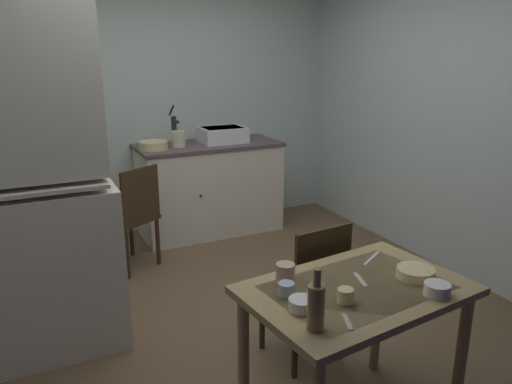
% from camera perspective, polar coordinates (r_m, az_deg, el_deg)
% --- Properties ---
extents(ground_plane, '(4.92, 4.92, 0.00)m').
position_cam_1_polar(ground_plane, '(3.58, -2.02, -13.90)').
color(ground_plane, brown).
extents(wall_back, '(3.88, 0.10, 2.56)m').
position_cam_1_polar(wall_back, '(5.03, -11.69, 10.01)').
color(wall_back, silver).
rests_on(wall_back, ground).
extents(wall_right, '(0.10, 4.02, 2.56)m').
position_cam_1_polar(wall_right, '(4.30, 22.40, 8.11)').
color(wall_right, silver).
rests_on(wall_right, ground).
extents(hutch_cabinet, '(1.10, 0.48, 2.04)m').
position_cam_1_polar(hutch_cabinet, '(3.08, -26.31, -1.34)').
color(hutch_cabinet, silver).
rests_on(hutch_cabinet, ground).
extents(counter_cabinet, '(1.41, 0.64, 0.91)m').
position_cam_1_polar(counter_cabinet, '(4.96, -5.42, 0.49)').
color(counter_cabinet, silver).
rests_on(counter_cabinet, ground).
extents(sink_basin, '(0.44, 0.34, 0.15)m').
position_cam_1_polar(sink_basin, '(4.90, -3.94, 6.71)').
color(sink_basin, white).
rests_on(sink_basin, counter_cabinet).
extents(hand_pump, '(0.05, 0.27, 0.39)m').
position_cam_1_polar(hand_pump, '(4.77, -9.53, 7.38)').
color(hand_pump, '#232328').
rests_on(hand_pump, counter_cabinet).
extents(mixing_bowl_counter, '(0.27, 0.27, 0.08)m').
position_cam_1_polar(mixing_bowl_counter, '(4.64, -11.91, 5.37)').
color(mixing_bowl_counter, beige).
rests_on(mixing_bowl_counter, counter_cabinet).
extents(stoneware_crock, '(0.13, 0.13, 0.15)m').
position_cam_1_polar(stoneware_crock, '(4.71, -9.04, 6.14)').
color(stoneware_crock, beige).
rests_on(stoneware_crock, counter_cabinet).
extents(dining_table, '(1.08, 0.77, 0.76)m').
position_cam_1_polar(dining_table, '(2.36, 11.57, -13.38)').
color(dining_table, '#A38A59').
rests_on(dining_table, ground).
extents(chair_far_side, '(0.44, 0.44, 0.88)m').
position_cam_1_polar(chair_far_side, '(2.90, 6.19, -11.07)').
color(chair_far_side, '#352B1A').
rests_on(chair_far_side, ground).
extents(chair_by_counter, '(0.54, 0.54, 0.90)m').
position_cam_1_polar(chair_by_counter, '(4.19, -14.25, -2.61)').
color(chair_by_counter, '#3B2819').
rests_on(chair_by_counter, ground).
extents(serving_bowl_wide, '(0.11, 0.11, 0.06)m').
position_cam_1_polar(serving_bowl_wide, '(2.32, 20.40, -10.62)').
color(serving_bowl_wide, white).
rests_on(serving_bowl_wide, dining_table).
extents(soup_bowl_small, '(0.11, 0.11, 0.05)m').
position_cam_1_polar(soup_bowl_small, '(2.08, 5.38, -12.90)').
color(soup_bowl_small, white).
rests_on(soup_bowl_small, dining_table).
extents(sauce_dish, '(0.18, 0.18, 0.05)m').
position_cam_1_polar(sauce_dish, '(2.46, 18.13, -8.95)').
color(sauce_dish, beige).
rests_on(sauce_dish, dining_table).
extents(mug_dark, '(0.07, 0.07, 0.06)m').
position_cam_1_polar(mug_dark, '(2.19, 3.57, -11.24)').
color(mug_dark, '#9EB2C6').
rests_on(mug_dark, dining_table).
extents(teacup_mint, '(0.09, 0.09, 0.09)m').
position_cam_1_polar(teacup_mint, '(2.29, 3.45, -9.40)').
color(teacup_mint, tan).
rests_on(teacup_mint, dining_table).
extents(teacup_cream, '(0.07, 0.07, 0.06)m').
position_cam_1_polar(teacup_cream, '(2.15, 10.40, -11.82)').
color(teacup_cream, beige).
rests_on(teacup_cream, dining_table).
extents(glass_bottle, '(0.07, 0.07, 0.25)m').
position_cam_1_polar(glass_bottle, '(1.92, 7.03, -13.02)').
color(glass_bottle, olive).
rests_on(glass_bottle, dining_table).
extents(table_knife, '(0.18, 0.12, 0.00)m').
position_cam_1_polar(table_knife, '(2.61, 13.38, -7.52)').
color(table_knife, silver).
rests_on(table_knife, dining_table).
extents(teaspoon_near_bowl, '(0.06, 0.15, 0.00)m').
position_cam_1_polar(teaspoon_near_bowl, '(2.37, 12.08, -9.96)').
color(teaspoon_near_bowl, beige).
rests_on(teaspoon_near_bowl, dining_table).
extents(teaspoon_by_cup, '(0.07, 0.12, 0.00)m').
position_cam_1_polar(teaspoon_by_cup, '(2.03, 10.64, -14.67)').
color(teaspoon_by_cup, beige).
rests_on(teaspoon_by_cup, dining_table).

